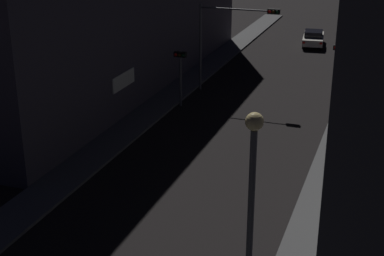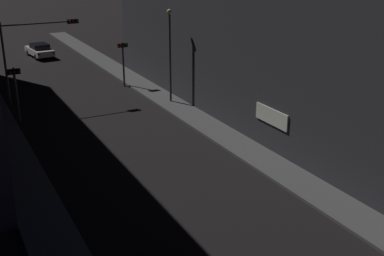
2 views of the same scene
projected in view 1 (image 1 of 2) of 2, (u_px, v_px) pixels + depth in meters
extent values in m
cube|color=#4C4C4C|center=(164.00, 101.00, 38.04)|extent=(2.08, 67.94, 0.14)
cube|color=#4C4C4C|center=(347.00, 122.00, 34.34)|extent=(2.08, 67.94, 0.14)
cube|color=white|center=(124.00, 80.00, 34.16)|extent=(0.08, 2.80, 0.90)
cube|color=white|center=(347.00, 177.00, 22.69)|extent=(0.08, 2.80, 0.90)
cube|color=silver|center=(313.00, 39.00, 53.25)|extent=(2.27, 4.57, 0.60)
cube|color=black|center=(314.00, 33.00, 52.88)|extent=(1.79, 2.14, 0.50)
cube|color=red|center=(304.00, 43.00, 51.37)|extent=(0.25, 0.09, 0.16)
cube|color=red|center=(321.00, 43.00, 51.04)|extent=(0.25, 0.09, 0.16)
cylinder|color=black|center=(305.00, 39.00, 54.77)|extent=(0.29, 0.66, 0.64)
cylinder|color=black|center=(322.00, 39.00, 54.43)|extent=(0.29, 0.66, 0.64)
cylinder|color=black|center=(303.00, 45.00, 52.30)|extent=(0.29, 0.66, 0.64)
cylinder|color=black|center=(321.00, 46.00, 51.95)|extent=(0.29, 0.66, 0.64)
cylinder|color=#47474C|center=(200.00, 47.00, 39.70)|extent=(0.16, 0.16, 5.99)
cylinder|color=#47474C|center=(236.00, 9.00, 37.93)|extent=(4.99, 0.10, 0.10)
cube|color=black|center=(274.00, 11.00, 37.14)|extent=(0.80, 0.28, 0.32)
sphere|color=red|center=(269.00, 12.00, 37.07)|extent=(0.20, 0.20, 0.20)
sphere|color=#3F2D0C|center=(273.00, 12.00, 36.99)|extent=(0.20, 0.20, 0.20)
sphere|color=#0C3319|center=(277.00, 12.00, 36.91)|extent=(0.20, 0.20, 0.20)
cylinder|color=#47474C|center=(180.00, 79.00, 36.71)|extent=(0.16, 0.16, 3.65)
cube|color=black|center=(180.00, 54.00, 36.14)|extent=(0.80, 0.28, 0.32)
sphere|color=red|center=(176.00, 55.00, 36.07)|extent=(0.20, 0.20, 0.20)
sphere|color=#3F2D0C|center=(179.00, 55.00, 35.99)|extent=(0.20, 0.20, 0.20)
sphere|color=#0C3319|center=(183.00, 55.00, 35.91)|extent=(0.20, 0.20, 0.20)
cylinder|color=#47474C|center=(337.00, 71.00, 38.43)|extent=(0.16, 0.16, 3.65)
cube|color=black|center=(340.00, 48.00, 37.87)|extent=(0.80, 0.28, 0.32)
sphere|color=red|center=(335.00, 48.00, 37.79)|extent=(0.20, 0.20, 0.20)
sphere|color=#3F2D0C|center=(339.00, 48.00, 37.71)|extent=(0.20, 0.20, 0.20)
sphere|color=#0C3319|center=(343.00, 49.00, 37.64)|extent=(0.20, 0.20, 0.20)
sphere|color=#F4D88C|center=(255.00, 122.00, 12.78)|extent=(0.43, 0.43, 0.43)
cylinder|color=#47474C|center=(353.00, 75.00, 32.23)|extent=(0.16, 0.16, 6.28)
sphere|color=#F4D88C|center=(359.00, 15.00, 31.03)|extent=(0.36, 0.36, 0.36)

